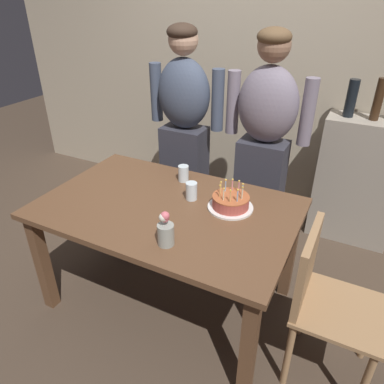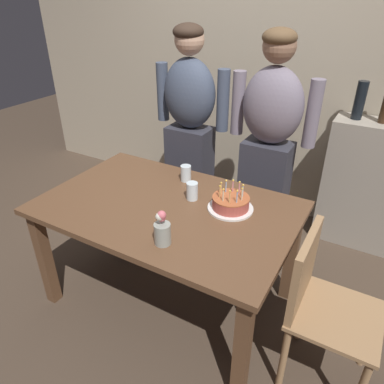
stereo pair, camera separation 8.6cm
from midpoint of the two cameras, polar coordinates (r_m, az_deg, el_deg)
ground_plane at (r=2.59m, az=-4.43°, el=-16.27°), size 10.00×10.00×0.00m
back_wall at (r=3.27m, az=9.55°, el=19.37°), size 5.20×0.10×2.60m
dining_table at (r=2.18m, az=-5.07°, el=-4.40°), size 1.50×0.96×0.74m
birthday_cake at (r=2.09m, az=4.96°, el=-1.67°), size 0.27×0.27×0.16m
water_glass_near at (r=2.16m, az=-1.23°, el=0.14°), size 0.07×0.07×0.11m
water_glass_far at (r=2.38m, az=-2.41°, el=2.95°), size 0.07×0.07×0.11m
flower_vase at (r=1.78m, az=-5.62°, el=-6.18°), size 0.08×0.08×0.19m
person_man_bearded at (r=2.84m, az=-2.10°, el=9.31°), size 0.61×0.27×1.66m
person_woman_cardigan at (r=2.61m, az=10.34°, el=6.97°), size 0.61×0.27×1.66m
dining_chair at (r=1.97m, az=18.75°, el=-15.34°), size 0.42×0.42×0.87m
shelf_cabinet at (r=3.14m, az=24.07°, el=1.71°), size 0.63×0.30×1.32m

